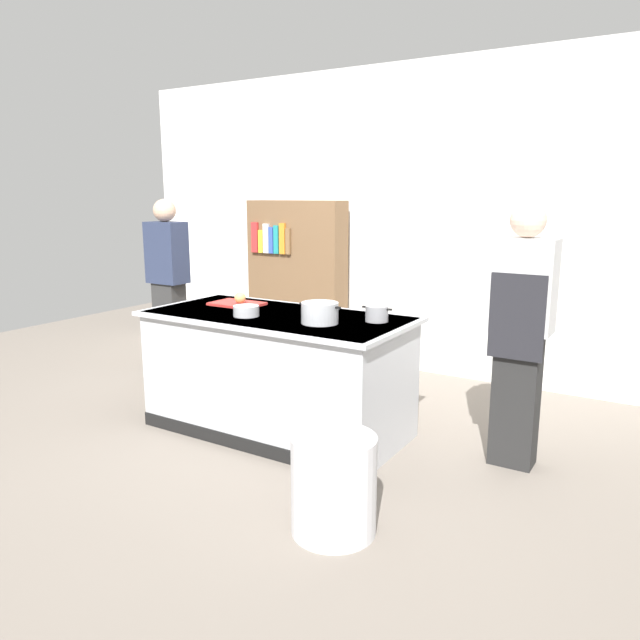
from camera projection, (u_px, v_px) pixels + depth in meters
name	position (u px, v px, depth m)	size (l,w,h in m)	color
ground_plane	(279.00, 430.00, 4.61)	(10.00, 10.00, 0.00)	slate
back_wall	(398.00, 221.00, 6.05)	(6.40, 0.12, 3.00)	white
counter_island	(278.00, 371.00, 4.51)	(1.98, 0.98, 0.90)	#B7BABF
cutting_board	(237.00, 304.00, 4.80)	(0.40, 0.28, 0.02)	red
onion	(240.00, 298.00, 4.75)	(0.09, 0.09, 0.09)	tan
stock_pot	(320.00, 313.00, 4.11)	(0.32, 0.26, 0.14)	#B7BABF
sauce_pan	(377.00, 314.00, 4.18)	(0.23, 0.16, 0.11)	#99999E
mixing_bowl	(246.00, 311.00, 4.36)	(0.19, 0.19, 0.08)	#B7BABF
trash_bin	(334.00, 485.00, 3.17)	(0.45, 0.45, 0.54)	silver
person_chef	(520.00, 330.00, 3.85)	(0.38, 0.25, 1.72)	#252525
person_guest	(168.00, 282.00, 5.99)	(0.38, 0.24, 1.72)	#313131
bookshelf	(297.00, 281.00, 6.46)	(1.10, 0.31, 1.70)	brown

